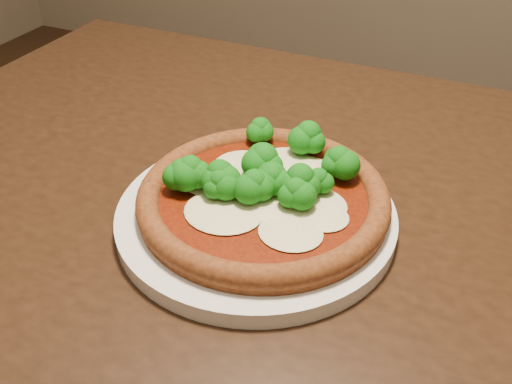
% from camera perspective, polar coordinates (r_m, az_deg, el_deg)
% --- Properties ---
extents(dining_table, '(1.13, 0.81, 0.75)m').
position_cam_1_polar(dining_table, '(0.70, 2.71, -7.76)').
color(dining_table, black).
rests_on(dining_table, floor).
extents(plate, '(0.29, 0.29, 0.02)m').
position_cam_1_polar(plate, '(0.60, -0.00, -2.38)').
color(plate, silver).
rests_on(plate, dining_table).
extents(pizza, '(0.26, 0.26, 0.06)m').
position_cam_1_polar(pizza, '(0.60, 0.78, 0.21)').
color(pizza, brown).
rests_on(pizza, plate).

